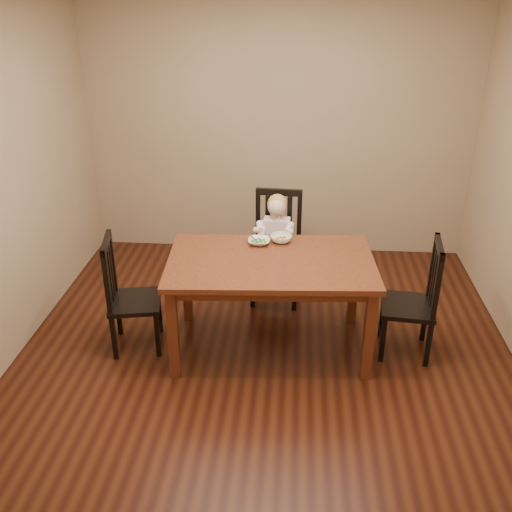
# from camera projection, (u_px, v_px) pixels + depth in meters

# --- Properties ---
(room) EXTENTS (4.01, 4.01, 2.71)m
(room) POSITION_uv_depth(u_px,v_px,m) (267.00, 195.00, 4.07)
(room) COLOR #3E1A0D
(room) RESTS_ON ground
(dining_table) EXTENTS (1.65, 1.05, 0.80)m
(dining_table) POSITION_uv_depth(u_px,v_px,m) (271.00, 271.00, 4.42)
(dining_table) COLOR #441E0F
(dining_table) RESTS_ON room
(chair_child) EXTENTS (0.47, 0.45, 1.03)m
(chair_child) POSITION_uv_depth(u_px,v_px,m) (277.00, 249.00, 5.27)
(chair_child) COLOR black
(chair_child) RESTS_ON room
(chair_left) EXTENTS (0.47, 0.48, 0.97)m
(chair_left) POSITION_uv_depth(u_px,v_px,m) (128.00, 296.00, 4.55)
(chair_left) COLOR black
(chair_left) RESTS_ON room
(chair_right) EXTENTS (0.45, 0.46, 0.98)m
(chair_right) POSITION_uv_depth(u_px,v_px,m) (415.00, 301.00, 4.47)
(chair_right) COLOR black
(chair_right) RESTS_ON room
(toddler) EXTENTS (0.33, 0.41, 0.54)m
(toddler) POSITION_uv_depth(u_px,v_px,m) (276.00, 238.00, 5.16)
(toddler) COLOR white
(toddler) RESTS_ON chair_child
(bowl_peas) EXTENTS (0.18, 0.18, 0.04)m
(bowl_peas) POSITION_uv_depth(u_px,v_px,m) (259.00, 241.00, 4.63)
(bowl_peas) COLOR white
(bowl_peas) RESTS_ON dining_table
(bowl_veg) EXTENTS (0.19, 0.19, 0.06)m
(bowl_veg) POSITION_uv_depth(u_px,v_px,m) (281.00, 239.00, 4.67)
(bowl_veg) COLOR white
(bowl_veg) RESTS_ON dining_table
(fork) EXTENTS (0.08, 0.10, 0.05)m
(fork) POSITION_uv_depth(u_px,v_px,m) (254.00, 240.00, 4.61)
(fork) COLOR silver
(fork) RESTS_ON bowl_peas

